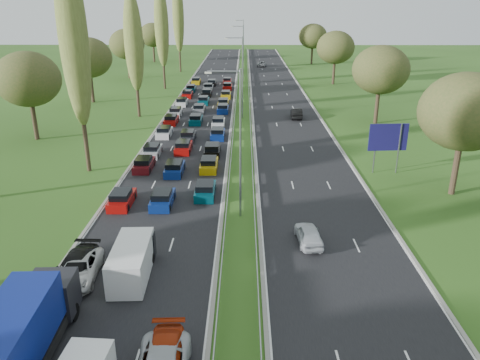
{
  "coord_description": "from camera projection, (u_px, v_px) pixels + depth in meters",
  "views": [
    {
      "loc": [
        4.8,
        7.83,
        16.58
      ],
      "look_at": [
        4.43,
        47.44,
        1.5
      ],
      "focal_mm": 35.0,
      "sensor_mm": 36.0,
      "label": 1
    }
  ],
  "objects": [
    {
      "name": "ground",
      "position": [
        242.0,
        115.0,
        73.35
      ],
      "size": [
        260.0,
        260.0,
        0.0
      ],
      "primitive_type": "plane",
      "color": "#284916",
      "rests_on": "ground"
    },
    {
      "name": "near_carriageway",
      "position": [
        201.0,
        112.0,
        75.74
      ],
      "size": [
        10.5,
        215.0,
        0.04
      ],
      "primitive_type": "cube",
      "color": "black",
      "rests_on": "ground"
    },
    {
      "name": "far_carriageway",
      "position": [
        284.0,
        112.0,
        75.62
      ],
      "size": [
        10.5,
        215.0,
        0.04
      ],
      "primitive_type": "cube",
      "color": "black",
      "rests_on": "ground"
    },
    {
      "name": "central_reservation",
      "position": [
        242.0,
        108.0,
        75.49
      ],
      "size": [
        2.36,
        215.0,
        0.32
      ],
      "color": "gray",
      "rests_on": "ground"
    },
    {
      "name": "lamp_columns",
      "position": [
        242.0,
        79.0,
        69.34
      ],
      "size": [
        0.18,
        140.18,
        12.0
      ],
      "color": "gray",
      "rests_on": "ground"
    },
    {
      "name": "poplar_row",
      "position": [
        113.0,
        38.0,
        58.02
      ],
      "size": [
        2.8,
        127.8,
        22.44
      ],
      "color": "#2D2116",
      "rests_on": "ground"
    },
    {
      "name": "woodland_left",
      "position": [
        15.0,
        84.0,
        54.61
      ],
      "size": [
        8.0,
        166.0,
        11.1
      ],
      "color": "#2D2116",
      "rests_on": "ground"
    },
    {
      "name": "woodland_right",
      "position": [
        399.0,
        79.0,
        57.98
      ],
      "size": [
        8.0,
        153.0,
        11.1
      ],
      "color": "#2D2116",
      "rests_on": "ground"
    },
    {
      "name": "traffic_queue_fill",
      "position": [
        198.0,
        116.0,
        70.97
      ],
      "size": [
        9.03,
        69.26,
        0.8
      ],
      "color": "#A50C0A",
      "rests_on": "ground"
    },
    {
      "name": "near_car_2",
      "position": [
        79.0,
        269.0,
        29.68
      ],
      "size": [
        2.65,
        5.21,
        1.41
      ],
      "primitive_type": "imported",
      "rotation": [
        0.0,
        0.0,
        0.06
      ],
      "color": "silver",
      "rests_on": "near_carriageway"
    },
    {
      "name": "near_car_3",
      "position": [
        76.0,
        267.0,
        29.9
      ],
      "size": [
        2.23,
        5.13,
        1.47
      ],
      "primitive_type": "imported",
      "rotation": [
        0.0,
        0.0,
        -0.03
      ],
      "color": "black",
      "rests_on": "near_carriageway"
    },
    {
      "name": "near_car_8",
      "position": [
        132.0,
        264.0,
        30.25
      ],
      "size": [
        2.06,
        4.45,
        1.48
      ],
      "primitive_type": "imported",
      "rotation": [
        0.0,
        0.0,
        0.08
      ],
      "color": "#C6C10D",
      "rests_on": "near_carriageway"
    },
    {
      "name": "far_car_0",
      "position": [
        309.0,
        234.0,
        34.15
      ],
      "size": [
        1.93,
        4.2,
        1.39
      ],
      "primitive_type": "imported",
      "rotation": [
        0.0,
        0.0,
        3.21
      ],
      "color": "silver",
      "rests_on": "far_carriageway"
    },
    {
      "name": "far_car_1",
      "position": [
        296.0,
        113.0,
        71.27
      ],
      "size": [
        1.74,
        4.6,
        1.5
      ],
      "primitive_type": "imported",
      "rotation": [
        0.0,
        0.0,
        3.11
      ],
      "color": "black",
      "rests_on": "far_carriageway"
    },
    {
      "name": "far_car_2",
      "position": [
        262.0,
        64.0,
        128.79
      ],
      "size": [
        2.74,
        5.28,
        1.42
      ],
      "primitive_type": "imported",
      "rotation": [
        0.0,
        0.0,
        3.07
      ],
      "color": "gray",
      "rests_on": "far_carriageway"
    },
    {
      "name": "blue_lorry",
      "position": [
        24.0,
        330.0,
        22.31
      ],
      "size": [
        2.44,
        8.78,
        3.71
      ],
      "rotation": [
        0.0,
        0.0,
        0.04
      ],
      "color": "black",
      "rests_on": "near_carriageway"
    },
    {
      "name": "white_van_rear",
      "position": [
        132.0,
        260.0,
        29.96
      ],
      "size": [
        2.17,
        5.53,
        2.22
      ],
      "rotation": [
        0.0,
        0.0,
        0.04
      ],
      "color": "white",
      "rests_on": "near_carriageway"
    },
    {
      "name": "direction_sign",
      "position": [
        388.0,
        139.0,
        47.38
      ],
      "size": [
        4.0,
        0.37,
        5.2
      ],
      "color": "gray",
      "rests_on": "ground"
    }
  ]
}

